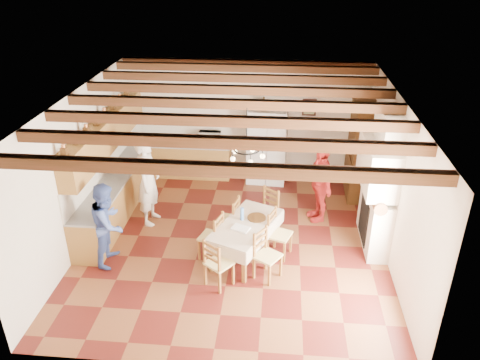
{
  "coord_description": "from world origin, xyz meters",
  "views": [
    {
      "loc": [
        0.85,
        -7.96,
        5.44
      ],
      "look_at": [
        0.1,
        0.3,
        1.25
      ],
      "focal_mm": 35.0,
      "sensor_mm": 36.0,
      "label": 1
    }
  ],
  "objects_px": {
    "chair_left_far": "(228,219)",
    "person_woman_blue": "(108,223)",
    "chair_left_near": "(211,236)",
    "chair_right_far": "(280,234)",
    "person_woman_red": "(320,183)",
    "microwave": "(210,138)",
    "dining_table": "(246,227)",
    "chair_end_near": "(219,262)",
    "person_man": "(148,181)",
    "chair_right_near": "(268,255)",
    "refrigerator": "(267,145)",
    "hutch": "(361,150)",
    "chair_end_far": "(266,211)"
  },
  "relations": [
    {
      "from": "chair_left_far",
      "to": "person_woman_blue",
      "type": "xyz_separation_m",
      "value": [
        -2.13,
        -0.91,
        0.34
      ]
    },
    {
      "from": "dining_table",
      "to": "person_woman_red",
      "type": "bearing_deg",
      "value": 46.34
    },
    {
      "from": "chair_end_near",
      "to": "person_woman_blue",
      "type": "relative_size",
      "value": 0.59
    },
    {
      "from": "hutch",
      "to": "chair_end_near",
      "type": "xyz_separation_m",
      "value": [
        -2.87,
        -3.72,
        -0.67
      ]
    },
    {
      "from": "chair_left_near",
      "to": "person_man",
      "type": "xyz_separation_m",
      "value": [
        -1.49,
        1.19,
        0.51
      ]
    },
    {
      "from": "dining_table",
      "to": "chair_end_far",
      "type": "bearing_deg",
      "value": 69.49
    },
    {
      "from": "person_man",
      "to": "chair_end_near",
      "type": "bearing_deg",
      "value": -133.59
    },
    {
      "from": "microwave",
      "to": "chair_right_near",
      "type": "bearing_deg",
      "value": -66.8
    },
    {
      "from": "person_man",
      "to": "microwave",
      "type": "relative_size",
      "value": 3.6
    },
    {
      "from": "chair_left_far",
      "to": "chair_right_far",
      "type": "xyz_separation_m",
      "value": [
        1.05,
        -0.45,
        0.0
      ]
    },
    {
      "from": "person_man",
      "to": "dining_table",
      "type": "bearing_deg",
      "value": -111.66
    },
    {
      "from": "refrigerator",
      "to": "person_man",
      "type": "distance_m",
      "value": 3.32
    },
    {
      "from": "chair_end_far",
      "to": "person_man",
      "type": "distance_m",
      "value": 2.55
    },
    {
      "from": "person_woman_red",
      "to": "chair_left_near",
      "type": "bearing_deg",
      "value": -68.84
    },
    {
      "from": "dining_table",
      "to": "microwave",
      "type": "relative_size",
      "value": 3.38
    },
    {
      "from": "refrigerator",
      "to": "chair_right_far",
      "type": "bearing_deg",
      "value": -79.74
    },
    {
      "from": "person_woman_red",
      "to": "microwave",
      "type": "height_order",
      "value": "person_woman_red"
    },
    {
      "from": "hutch",
      "to": "person_man",
      "type": "distance_m",
      "value": 4.93
    },
    {
      "from": "chair_right_far",
      "to": "chair_left_far",
      "type": "bearing_deg",
      "value": 87.15
    },
    {
      "from": "chair_left_near",
      "to": "chair_right_near",
      "type": "relative_size",
      "value": 1.0
    },
    {
      "from": "chair_end_near",
      "to": "person_woman_red",
      "type": "height_order",
      "value": "person_woman_red"
    },
    {
      "from": "person_woman_blue",
      "to": "person_man",
      "type": "bearing_deg",
      "value": -13.97
    },
    {
      "from": "hutch",
      "to": "chair_right_near",
      "type": "bearing_deg",
      "value": -119.45
    },
    {
      "from": "chair_left_far",
      "to": "chair_right_far",
      "type": "distance_m",
      "value": 1.14
    },
    {
      "from": "refrigerator",
      "to": "chair_end_near",
      "type": "bearing_deg",
      "value": -95.19
    },
    {
      "from": "microwave",
      "to": "person_woman_red",
      "type": "bearing_deg",
      "value": -34.11
    },
    {
      "from": "dining_table",
      "to": "person_man",
      "type": "relative_size",
      "value": 0.94
    },
    {
      "from": "person_woman_blue",
      "to": "hutch",
      "type": "bearing_deg",
      "value": -56.98
    },
    {
      "from": "chair_left_far",
      "to": "chair_end_far",
      "type": "height_order",
      "value": "same"
    },
    {
      "from": "chair_left_near",
      "to": "chair_right_far",
      "type": "bearing_deg",
      "value": 115.46
    },
    {
      "from": "microwave",
      "to": "chair_end_far",
      "type": "bearing_deg",
      "value": -57.36
    },
    {
      "from": "chair_end_far",
      "to": "person_man",
      "type": "relative_size",
      "value": 0.49
    },
    {
      "from": "dining_table",
      "to": "person_man",
      "type": "height_order",
      "value": "person_man"
    },
    {
      "from": "chair_left_far",
      "to": "refrigerator",
      "type": "bearing_deg",
      "value": 178.81
    },
    {
      "from": "chair_right_near",
      "to": "person_woman_red",
      "type": "xyz_separation_m",
      "value": [
        1.03,
        2.17,
        0.4
      ]
    },
    {
      "from": "dining_table",
      "to": "person_woman_blue",
      "type": "distance_m",
      "value": 2.57
    },
    {
      "from": "chair_right_near",
      "to": "microwave",
      "type": "height_order",
      "value": "microwave"
    },
    {
      "from": "chair_right_near",
      "to": "microwave",
      "type": "xyz_separation_m",
      "value": [
        -1.64,
        4.06,
        0.57
      ]
    },
    {
      "from": "refrigerator",
      "to": "person_woman_blue",
      "type": "relative_size",
      "value": 1.17
    },
    {
      "from": "hutch",
      "to": "person_man",
      "type": "height_order",
      "value": "hutch"
    },
    {
      "from": "chair_left_far",
      "to": "chair_end_far",
      "type": "bearing_deg",
      "value": 128.7
    },
    {
      "from": "person_woman_red",
      "to": "microwave",
      "type": "distance_m",
      "value": 3.28
    },
    {
      "from": "dining_table",
      "to": "microwave",
      "type": "xyz_separation_m",
      "value": [
        -1.2,
        3.43,
        0.41
      ]
    },
    {
      "from": "microwave",
      "to": "person_man",
      "type": "bearing_deg",
      "value": -111.0
    },
    {
      "from": "chair_left_near",
      "to": "chair_end_far",
      "type": "distance_m",
      "value": 1.42
    },
    {
      "from": "chair_end_near",
      "to": "person_woman_blue",
      "type": "bearing_deg",
      "value": 23.39
    },
    {
      "from": "hutch",
      "to": "person_woman_blue",
      "type": "xyz_separation_m",
      "value": [
        -5.0,
        -3.18,
        -0.33
      ]
    },
    {
      "from": "chair_right_near",
      "to": "person_woman_blue",
      "type": "relative_size",
      "value": 0.59
    },
    {
      "from": "refrigerator",
      "to": "microwave",
      "type": "xyz_separation_m",
      "value": [
        -1.47,
        0.07,
        0.1
      ]
    },
    {
      "from": "chair_left_near",
      "to": "chair_left_far",
      "type": "height_order",
      "value": "same"
    }
  ]
}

